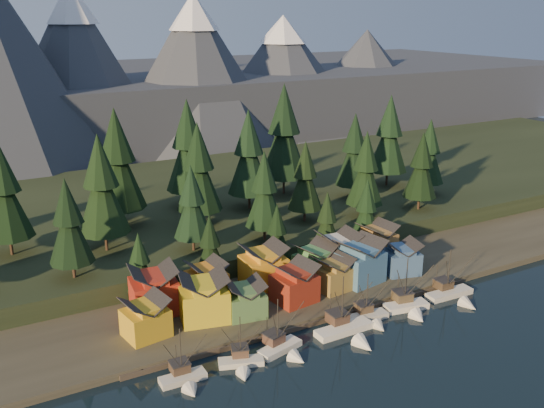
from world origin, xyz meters
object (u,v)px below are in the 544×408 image
boat_3 (348,325)px  boat_6 (454,289)px  house_front_1 (204,296)px  house_back_1 (207,279)px  boat_5 (409,300)px  boat_2 (283,342)px  boat_4 (370,312)px  house_back_0 (154,289)px  boat_0 (184,372)px  house_front_0 (145,316)px  boat_1 (241,357)px

boat_3 → boat_6: size_ratio=1.08×
house_front_1 → house_back_1: house_front_1 is taller
boat_5 → house_front_1: boat_5 is taller
house_front_1 → boat_2: bearing=-50.0°
boat_6 → boat_5: bearing=-179.1°
boat_3 → boat_4: boat_3 is taller
house_front_1 → boat_3: bearing=-24.5°
house_back_0 → boat_6: bearing=-14.8°
boat_4 → house_back_1: 34.71m
boat_4 → house_back_1: size_ratio=1.31×
boat_0 → boat_4: bearing=4.2°
boat_5 → house_front_0: size_ratio=1.43×
boat_4 → house_front_0: bearing=167.6°
boat_5 → house_front_1: (-39.76, 15.27, 3.98)m
boat_3 → boat_6: (29.50, 1.73, -0.15)m
boat_5 → boat_6: size_ratio=1.01×
boat_0 → house_back_1: 29.09m
boat_3 → house_front_0: bearing=154.2°
boat_0 → boat_5: (50.52, 1.57, 0.34)m
boat_1 → boat_2: 8.81m
boat_3 → boat_5: bearing=6.0°
boat_0 → boat_2: size_ratio=0.93×
boat_3 → house_front_1: boat_3 is taller
boat_0 → boat_1: (10.58, -0.26, -0.18)m
boat_1 → house_back_1: house_back_1 is taller
boat_6 → house_back_1: bearing=156.1°
house_front_1 → house_back_1: bearing=75.7°
house_back_0 → house_back_1: bearing=8.1°
boat_0 → house_back_0: house_back_0 is taller
house_back_1 → boat_5: bearing=-36.3°
boat_5 → house_back_1: (-35.73, 23.21, 3.35)m
boat_0 → house_back_1: house_back_1 is taller
boat_3 → house_front_0: boat_3 is taller
boat_0 → boat_3: size_ratio=0.81×
house_back_0 → boat_3: bearing=-32.9°
boat_1 → house_front_0: (-11.98, 16.21, 3.57)m
boat_2 → boat_5: (31.15, 1.39, 0.23)m
boat_2 → boat_6: 43.66m
house_back_1 → house_back_0: bearing=178.6°
boat_4 → house_front_1: size_ratio=1.00×
boat_1 → house_front_0: size_ratio=1.16×
house_front_1 → house_back_0: bearing=147.9°
boat_2 → boat_3: size_ratio=0.86×
boat_0 → house_back_1: size_ratio=1.30×
boat_1 → boat_3: bearing=19.0°
boat_0 → boat_1: boat_0 is taller
house_front_0 → boat_6: bearing=-21.8°
boat_0 → boat_4: 40.84m
boat_3 → house_back_0: bearing=140.1°
boat_3 → house_back_1: (-18.73, 25.19, 3.57)m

